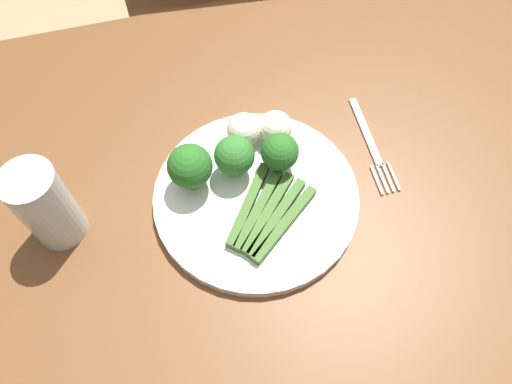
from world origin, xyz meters
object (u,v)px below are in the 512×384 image
(cauliflower_edge, at_px, (275,127))
(broccoli_left, at_px, (280,152))
(water_glass, at_px, (46,206))
(chair, at_px, (232,55))
(fork, at_px, (372,146))
(cauliflower_near_fork, at_px, (244,130))
(broccoli_back_right, at_px, (190,167))
(asparagus_bundle, at_px, (267,214))
(broccoli_front, at_px, (234,156))
(plate, at_px, (256,197))
(dining_table, at_px, (219,254))

(cauliflower_edge, bearing_deg, broccoli_left, 79.58)
(broccoli_left, bearing_deg, water_glass, 1.40)
(chair, bearing_deg, fork, 105.76)
(chair, distance_m, cauliflower_near_fork, 0.54)
(chair, height_order, broccoli_back_right, chair)
(asparagus_bundle, height_order, cauliflower_near_fork, cauliflower_near_fork)
(fork, bearing_deg, broccoli_front, -87.38)
(plate, bearing_deg, dining_table, 14.35)
(broccoli_front, xyz_separation_m, water_glass, (0.23, 0.02, 0.01))
(broccoli_left, xyz_separation_m, water_glass, (0.28, 0.01, 0.01))
(dining_table, relative_size, chair, 1.66)
(dining_table, relative_size, broccoli_front, 23.04)
(plate, bearing_deg, water_glass, -5.73)
(dining_table, bearing_deg, plate, -165.65)
(cauliflower_edge, bearing_deg, fork, 162.82)
(chair, height_order, cauliflower_near_fork, chair)
(broccoli_left, bearing_deg, broccoli_back_right, -2.58)
(asparagus_bundle, bearing_deg, broccoli_left, 15.81)
(chair, distance_m, broccoli_back_right, 0.61)
(chair, distance_m, broccoli_left, 0.59)
(chair, relative_size, broccoli_back_right, 12.66)
(plate, bearing_deg, cauliflower_near_fork, -94.74)
(chair, xyz_separation_m, broccoli_left, (0.05, 0.50, 0.31))
(plate, relative_size, fork, 1.58)
(plate, relative_size, cauliflower_near_fork, 5.70)
(water_glass, bearing_deg, cauliflower_edge, -169.53)
(cauliflower_edge, height_order, water_glass, water_glass)
(broccoli_front, relative_size, broccoli_back_right, 0.91)
(plate, distance_m, fork, 0.18)
(dining_table, xyz_separation_m, cauliflower_edge, (-0.11, -0.09, 0.15))
(dining_table, height_order, broccoli_left, broccoli_left)
(asparagus_bundle, bearing_deg, broccoli_back_right, 91.34)
(cauliflower_edge, bearing_deg, broccoli_back_right, 19.07)
(broccoli_back_right, xyz_separation_m, cauliflower_edge, (-0.12, -0.04, -0.02))
(plate, xyz_separation_m, broccoli_front, (0.02, -0.04, 0.04))
(cauliflower_edge, bearing_deg, broccoli_front, 30.75)
(plate, bearing_deg, cauliflower_edge, -121.54)
(asparagus_bundle, height_order, broccoli_back_right, broccoli_back_right)
(fork, height_order, water_glass, water_glass)
(dining_table, height_order, broccoli_front, broccoli_front)
(broccoli_left, bearing_deg, fork, -176.89)
(chair, xyz_separation_m, cauliflower_edge, (0.04, 0.45, 0.30))
(dining_table, xyz_separation_m, fork, (-0.24, -0.05, 0.11))
(chair, height_order, broccoli_left, chair)
(broccoli_front, relative_size, fork, 0.38)
(plate, distance_m, asparagus_bundle, 0.04)
(cauliflower_edge, relative_size, fork, 0.28)
(cauliflower_edge, relative_size, cauliflower_near_fork, 0.99)
(fork, bearing_deg, water_glass, -85.14)
(chair, xyz_separation_m, water_glass, (0.33, 0.50, 0.32))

